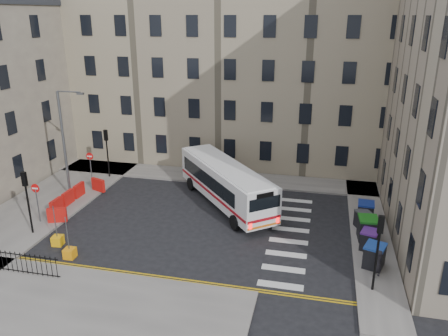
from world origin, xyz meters
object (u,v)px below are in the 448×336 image
at_px(wheelie_bin_a, 374,256).
at_px(bollard_yellow, 58,240).
at_px(wheelie_bin_c, 367,228).
at_px(wheelie_bin_e, 365,212).
at_px(streetlamp, 64,143).
at_px(wheelie_bin_d, 363,219).
at_px(bus, 225,182).
at_px(bollard_chevron, 70,253).
at_px(wheelie_bin_b, 369,240).
at_px(pedestrian, 378,264).

xyz_separation_m(wheelie_bin_a, bollard_yellow, (-18.50, -1.58, -0.51)).
bearing_deg(wheelie_bin_c, bollard_yellow, -169.66).
bearing_deg(wheelie_bin_e, bollard_yellow, -154.11).
distance_m(streetlamp, wheelie_bin_d, 21.86).
bearing_deg(wheelie_bin_d, bus, 144.03).
xyz_separation_m(wheelie_bin_c, bollard_chevron, (-16.83, -5.93, -0.58)).
relative_size(streetlamp, wheelie_bin_b, 6.24).
distance_m(wheelie_bin_a, wheelie_bin_c, 3.18).
relative_size(streetlamp, wheelie_bin_a, 5.56).
distance_m(wheelie_bin_a, bollard_chevron, 17.19).
bearing_deg(streetlamp, bus, 6.86).
height_order(wheelie_bin_e, bollard_yellow, wheelie_bin_e).
distance_m(bus, wheelie_bin_b, 10.93).
relative_size(streetlamp, bollard_yellow, 13.57).
relative_size(wheelie_bin_b, wheelie_bin_c, 0.91).
bearing_deg(wheelie_bin_c, streetlamp, 170.38).
height_order(streetlamp, bus, streetlamp).
height_order(pedestrian, bollard_yellow, pedestrian).
height_order(wheelie_bin_c, pedestrian, pedestrian).
xyz_separation_m(bus, wheelie_bin_d, (9.64, -1.96, -1.02)).
distance_m(wheelie_bin_b, pedestrian, 2.96).
xyz_separation_m(streetlamp, bus, (11.92, 1.43, -2.60)).
bearing_deg(pedestrian, bollard_yellow, -40.00).
distance_m(wheelie_bin_b, wheelie_bin_d, 2.79).
relative_size(pedestrian, bollard_yellow, 2.62).
bearing_deg(bollard_yellow, wheelie_bin_e, 21.74).
xyz_separation_m(bus, bollard_yellow, (-8.59, -8.26, -1.44)).
bearing_deg(bus, wheelie_bin_d, -50.52).
bearing_deg(bollard_chevron, wheelie_bin_a, 9.23).
bearing_deg(wheelie_bin_c, wheelie_bin_e, 84.40).
relative_size(wheelie_bin_a, bollard_chevron, 2.44).
relative_size(wheelie_bin_c, wheelie_bin_d, 1.11).
distance_m(bus, bollard_chevron, 11.87).
xyz_separation_m(wheelie_bin_a, wheelie_bin_b, (-0.11, 1.94, -0.06)).
bearing_deg(wheelie_bin_a, bus, 165.02).
distance_m(bus, wheelie_bin_a, 11.98).
relative_size(wheelie_bin_d, pedestrian, 0.82).
distance_m(streetlamp, wheelie_bin_c, 22.07).
bearing_deg(wheelie_bin_b, wheelie_bin_a, -69.96).
height_order(wheelie_bin_c, wheelie_bin_d, wheelie_bin_c).
relative_size(bus, wheelie_bin_b, 7.79).
relative_size(wheelie_bin_b, wheelie_bin_e, 0.98).
height_order(streetlamp, wheelie_bin_c, streetlamp).
xyz_separation_m(streetlamp, pedestrian, (21.89, -6.26, -3.40)).
relative_size(wheelie_bin_a, bollard_yellow, 2.44).
bearing_deg(bollard_chevron, wheelie_bin_e, 26.79).
bearing_deg(wheelie_bin_d, bollard_chevron, 179.64).
height_order(streetlamp, wheelie_bin_d, streetlamp).
relative_size(bus, wheelie_bin_d, 7.84).
distance_m(wheelie_bin_c, wheelie_bin_d, 1.56).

